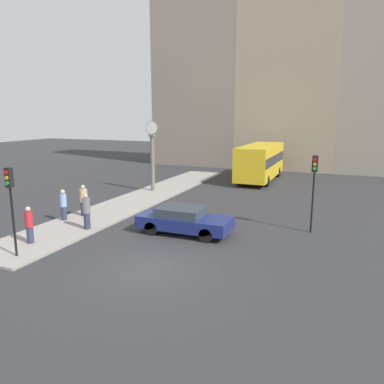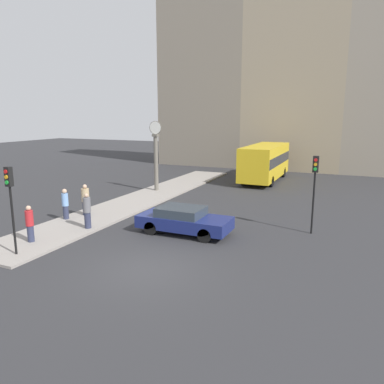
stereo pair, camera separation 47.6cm
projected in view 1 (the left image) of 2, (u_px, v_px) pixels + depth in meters
name	position (u px, v px, depth m)	size (l,w,h in m)	color
ground_plane	(149.00, 270.00, 13.67)	(120.00, 120.00, 0.00)	#2D2D30
sidewalk_corner	(143.00, 198.00, 25.30)	(3.26, 24.67, 0.11)	gray
building_row	(280.00, 80.00, 38.38)	(28.19, 5.00, 19.57)	gray
sedan_car	(184.00, 220.00, 17.77)	(4.42, 1.84, 1.28)	navy
bus_distant	(260.00, 161.00, 32.02)	(2.56, 8.36, 3.04)	gold
traffic_light_near	(10.00, 193.00, 14.25)	(0.26, 0.24, 3.51)	black
traffic_light_far	(314.00, 178.00, 17.51)	(0.26, 0.24, 3.72)	black
street_clock	(152.00, 156.00, 27.06)	(0.95, 0.40, 5.03)	#666056
pedestrian_tan_coat	(84.00, 201.00, 20.49)	(0.42, 0.42, 1.72)	#2D334C
pedestrian_grey_jacket	(87.00, 212.00, 18.08)	(0.37, 0.37, 1.74)	#2D334C
pedestrian_blue_stripe	(63.00, 205.00, 19.66)	(0.34, 0.34, 1.63)	#2D334C
pedestrian_red_top	(29.00, 225.00, 16.07)	(0.34, 0.34, 1.62)	#2D334C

